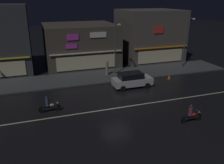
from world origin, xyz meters
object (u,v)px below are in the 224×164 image
(motorcycle_trailing_far, at_px, (49,105))
(traffic_cone, at_px, (169,77))
(motorcycle_opposite_lane, at_px, (191,115))
(parked_car_near_kerb, at_px, (132,80))
(streetlamp_east, at_px, (186,38))
(streetlamp_mid, at_px, (116,44))
(pedestrian_on_sidewalk, at_px, (107,68))

(motorcycle_trailing_far, xyz_separation_m, traffic_cone, (14.55, 4.35, -0.36))
(motorcycle_opposite_lane, relative_size, traffic_cone, 3.45)
(motorcycle_trailing_far, bearing_deg, parked_car_near_kerb, 25.28)
(motorcycle_trailing_far, bearing_deg, streetlamp_east, 28.26)
(streetlamp_mid, height_order, pedestrian_on_sidewalk, streetlamp_mid)
(parked_car_near_kerb, bearing_deg, streetlamp_east, -154.87)
(motorcycle_trailing_far, bearing_deg, traffic_cone, 22.42)
(motorcycle_trailing_far, height_order, traffic_cone, motorcycle_trailing_far)
(streetlamp_east, xyz_separation_m, parked_car_near_kerb, (-9.87, -4.63, -3.32))
(pedestrian_on_sidewalk, distance_m, parked_car_near_kerb, 4.80)
(parked_car_near_kerb, xyz_separation_m, motorcycle_opposite_lane, (1.45, -8.57, -0.24))
(streetlamp_mid, relative_size, parked_car_near_kerb, 1.51)
(pedestrian_on_sidewalk, bearing_deg, streetlamp_mid, -172.02)
(streetlamp_mid, distance_m, motorcycle_trailing_far, 12.31)
(pedestrian_on_sidewalk, bearing_deg, traffic_cone, 159.41)
(streetlamp_mid, bearing_deg, streetlamp_east, 0.04)
(traffic_cone, bearing_deg, motorcycle_opposite_lane, -112.37)
(parked_car_near_kerb, height_order, motorcycle_trailing_far, parked_car_near_kerb)
(parked_car_near_kerb, xyz_separation_m, motorcycle_trailing_far, (-9.11, -3.23, -0.24))
(streetlamp_east, distance_m, traffic_cone, 6.88)
(streetlamp_mid, relative_size, motorcycle_trailing_far, 3.41)
(traffic_cone, bearing_deg, pedestrian_on_sidewalk, 153.20)
(streetlamp_mid, xyz_separation_m, streetlamp_east, (10.12, 0.01, 0.18))
(streetlamp_east, relative_size, motorcycle_opposite_lane, 3.59)
(pedestrian_on_sidewalk, bearing_deg, motorcycle_trailing_far, 51.67)
(streetlamp_mid, height_order, motorcycle_opposite_lane, streetlamp_mid)
(traffic_cone, bearing_deg, streetlamp_east, 38.36)
(motorcycle_opposite_lane, xyz_separation_m, traffic_cone, (3.99, 9.69, -0.36))
(streetlamp_east, xyz_separation_m, pedestrian_on_sidewalk, (-11.29, -0.04, -3.17))
(streetlamp_mid, xyz_separation_m, parked_car_near_kerb, (0.25, -4.62, -3.14))
(motorcycle_opposite_lane, relative_size, motorcycle_trailing_far, 1.00)
(streetlamp_east, bearing_deg, motorcycle_trailing_far, -157.52)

